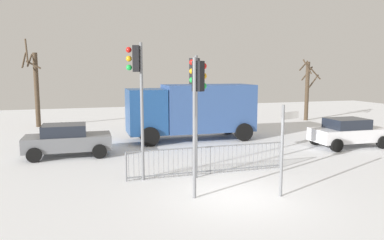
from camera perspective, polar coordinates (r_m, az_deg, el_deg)
ground_plane at (r=11.81m, az=6.75°, el=-11.61°), size 60.00×60.00×0.00m
traffic_light_foreground_left at (r=12.98m, az=-8.43°, el=6.03°), size 0.56×0.37×4.84m
traffic_light_rear_left at (r=12.98m, az=0.42°, el=4.77°), size 0.44×0.49×4.41m
traffic_light_mid_right at (r=11.08m, az=0.89°, el=3.73°), size 0.51×0.42×4.27m
direction_sign_post at (r=11.70m, az=13.94°, el=-3.79°), size 0.75×0.32×2.86m
pedestrian_guard_railing at (r=13.97m, az=2.49°, el=-6.17°), size 6.19×0.10×1.07m
car_white_mid at (r=20.50m, az=22.95°, el=-1.73°), size 3.83×1.98×1.47m
car_grey_far at (r=17.77m, az=-18.71°, el=-2.88°), size 3.83×1.98×1.47m
delivery_truck at (r=20.75m, az=0.05°, el=1.69°), size 7.09×2.80×3.10m
bare_tree_left at (r=30.35m, az=17.37°, el=4.70°), size 1.41×1.33×4.77m
bare_tree_centre at (r=27.67m, az=-22.98°, el=4.82°), size 1.21×1.47×6.05m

